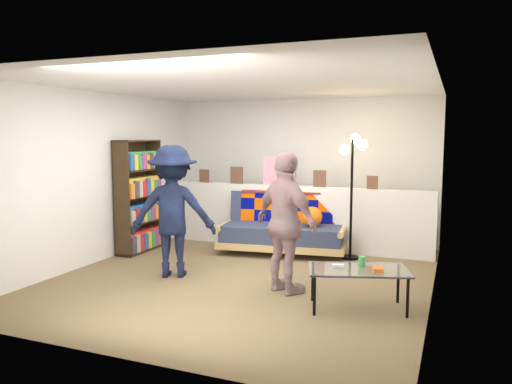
{
  "coord_description": "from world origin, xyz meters",
  "views": [
    {
      "loc": [
        2.45,
        -5.67,
        1.8
      ],
      "look_at": [
        0.0,
        0.4,
        1.05
      ],
      "focal_mm": 35.0,
      "sensor_mm": 36.0,
      "label": 1
    }
  ],
  "objects_px": {
    "coffee_table": "(359,271)",
    "bookshelf": "(138,200)",
    "futon_sofa": "(285,228)",
    "person_left": "(173,211)",
    "floor_lamp": "(353,171)",
    "person_right": "(286,223)"
  },
  "relations": [
    {
      "from": "futon_sofa",
      "to": "person_left",
      "type": "height_order",
      "value": "person_left"
    },
    {
      "from": "futon_sofa",
      "to": "person_right",
      "type": "distance_m",
      "value": 2.01
    },
    {
      "from": "bookshelf",
      "to": "coffee_table",
      "type": "distance_m",
      "value": 3.89
    },
    {
      "from": "bookshelf",
      "to": "person_right",
      "type": "height_order",
      "value": "bookshelf"
    },
    {
      "from": "futon_sofa",
      "to": "bookshelf",
      "type": "height_order",
      "value": "bookshelf"
    },
    {
      "from": "floor_lamp",
      "to": "person_right",
      "type": "xyz_separation_m",
      "value": [
        -0.38,
        -1.88,
        -0.47
      ]
    },
    {
      "from": "futon_sofa",
      "to": "person_right",
      "type": "xyz_separation_m",
      "value": [
        0.64,
        -1.85,
        0.43
      ]
    },
    {
      "from": "floor_lamp",
      "to": "person_right",
      "type": "distance_m",
      "value": 1.98
    },
    {
      "from": "coffee_table",
      "to": "floor_lamp",
      "type": "relative_size",
      "value": 0.63
    },
    {
      "from": "floor_lamp",
      "to": "person_left",
      "type": "bearing_deg",
      "value": -137.88
    },
    {
      "from": "bookshelf",
      "to": "person_left",
      "type": "relative_size",
      "value": 1.03
    },
    {
      "from": "futon_sofa",
      "to": "floor_lamp",
      "type": "relative_size",
      "value": 1.11
    },
    {
      "from": "coffee_table",
      "to": "person_left",
      "type": "distance_m",
      "value": 2.5
    },
    {
      "from": "coffee_table",
      "to": "bookshelf",
      "type": "bearing_deg",
      "value": 160.0
    },
    {
      "from": "coffee_table",
      "to": "person_right",
      "type": "bearing_deg",
      "value": 165.1
    },
    {
      "from": "floor_lamp",
      "to": "person_right",
      "type": "relative_size",
      "value": 1.12
    },
    {
      "from": "person_left",
      "to": "person_right",
      "type": "distance_m",
      "value": 1.56
    },
    {
      "from": "coffee_table",
      "to": "person_right",
      "type": "relative_size",
      "value": 0.7
    },
    {
      "from": "person_left",
      "to": "person_right",
      "type": "height_order",
      "value": "person_left"
    },
    {
      "from": "futon_sofa",
      "to": "person_right",
      "type": "bearing_deg",
      "value": -70.88
    },
    {
      "from": "coffee_table",
      "to": "person_left",
      "type": "bearing_deg",
      "value": 171.62
    },
    {
      "from": "futon_sofa",
      "to": "bookshelf",
      "type": "xyz_separation_m",
      "value": [
        -2.12,
        -0.76,
        0.42
      ]
    }
  ]
}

